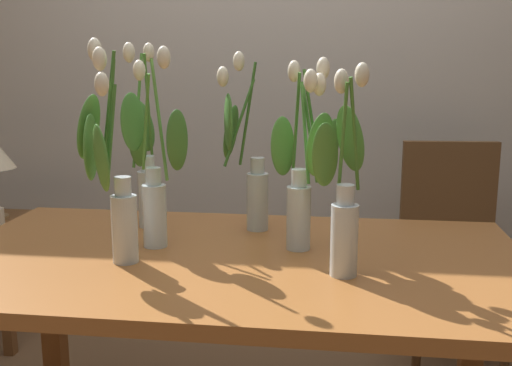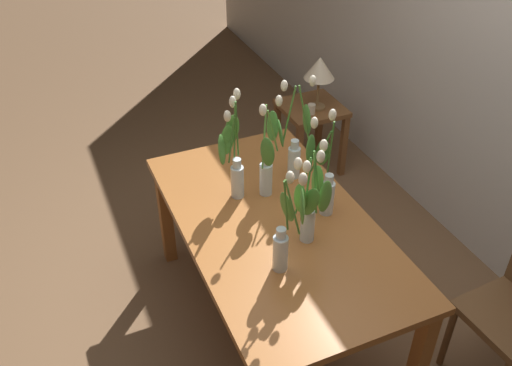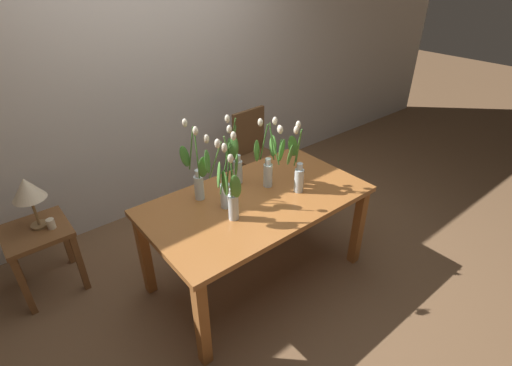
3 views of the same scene
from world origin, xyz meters
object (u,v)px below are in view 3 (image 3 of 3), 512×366
Objects in this scene: tulip_vase_1 at (197,176)px; side_table at (39,242)px; table_lamp at (27,190)px; pillar_candle at (51,224)px; dining_table at (257,209)px; tulip_vase_0 at (230,193)px; tulip_vase_2 at (224,183)px; dining_chair at (255,150)px; tulip_vase_5 at (270,160)px; tulip_vase_3 at (297,169)px; tulip_vase_4 at (236,162)px.

tulip_vase_1 is 1.28m from side_table.
pillar_candle is (0.06, -0.08, -0.27)m from table_lamp.
dining_table is 1.61m from side_table.
tulip_vase_0 is 0.17m from tulip_vase_2.
table_lamp is (-2.03, -0.02, 0.33)m from dining_chair.
tulip_vase_5 is at bearing -30.39° from table_lamp.
dining_chair is 12.40× the size of pillar_candle.
tulip_vase_1 is at bearing -34.05° from pillar_candle.
table_lamp is (-1.56, 1.03, -0.06)m from tulip_vase_3.
tulip_vase_1 is 1.46× the size of table_lamp.
tulip_vase_2 is at bearing -177.43° from tulip_vase_5.
tulip_vase_1 is at bearing -35.60° from table_lamp.
dining_chair is 2.06m from table_lamp.
tulip_vase_3 is at bearing -32.37° from pillar_candle.
dining_table is 0.50m from tulip_vase_1.
side_table is (-0.99, 0.66, -0.49)m from tulip_vase_1.
dining_table is at bearing -35.25° from pillar_candle.
table_lamp is at bearing 149.61° from tulip_vase_5.
tulip_vase_2 is 0.55m from tulip_vase_3.
tulip_vase_5 is at bearing -44.03° from tulip_vase_4.
tulip_vase_5 is (-0.10, 0.17, 0.04)m from tulip_vase_3.
dining_chair is at bearing 2.91° from pillar_candle.
tulip_vase_3 is 0.56× the size of dining_chair.
tulip_vase_4 is at bearing 88.54° from dining_table.
tulip_vase_4 is (0.01, 0.26, 0.28)m from dining_table.
side_table is at bearing 146.37° from tulip_vase_1.
tulip_vase_3 is (0.53, -0.16, -0.01)m from tulip_vase_2.
tulip_vase_4 is 1.00× the size of side_table.
tulip_vase_3 is at bearing -29.85° from tulip_vase_1.
tulip_vase_0 reaches higher than dining_table.
tulip_vase_1 is 1.05× the size of tulip_vase_4.
tulip_vase_4 reaches higher than table_lamp.
tulip_vase_5 is 1.80m from side_table.
dining_table is at bearing -13.72° from tulip_vase_2.
tulip_vase_3 is 1.31× the size of table_lamp.
tulip_vase_0 is 0.52m from tulip_vase_5.
tulip_vase_0 reaches higher than tulip_vase_5.
dining_table is at bearing 18.83° from tulip_vase_0.
tulip_vase_3 is at bearing -59.56° from tulip_vase_5.
pillar_candle is (-0.97, 0.80, -0.34)m from tulip_vase_2.
tulip_vase_0 reaches higher than pillar_candle.
tulip_vase_4 is at bearing 135.97° from tulip_vase_5.
pillar_candle is at bearing 153.78° from tulip_vase_4.
tulip_vase_2 is (-0.24, 0.06, 0.28)m from dining_table.
tulip_vase_0 is 1.55m from dining_chair.
tulip_vase_3 is 0.21m from tulip_vase_5.
tulip_vase_1 is at bearing 179.87° from tulip_vase_4.
tulip_vase_0 is 1.09× the size of tulip_vase_5.
tulip_vase_4 is (0.33, -0.00, 0.00)m from tulip_vase_1.
side_table is (-2.07, -0.04, -0.09)m from dining_chair.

